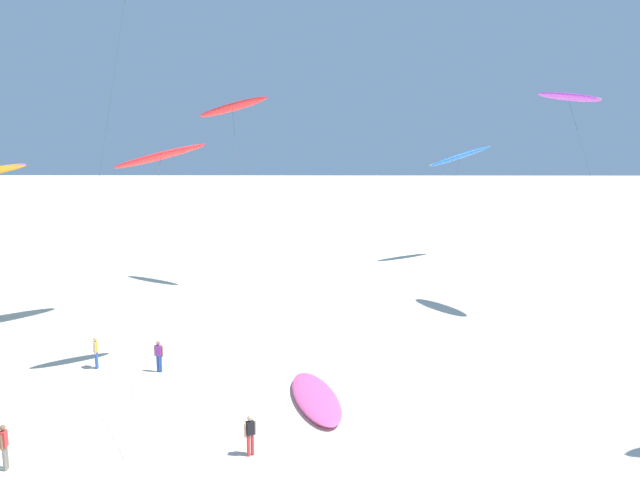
# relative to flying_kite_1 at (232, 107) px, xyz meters

# --- Properties ---
(flying_kite_1) EXTENTS (6.03, 8.95, 14.77)m
(flying_kite_1) POSITION_rel_flying_kite_1_xyz_m (0.00, 0.00, 0.00)
(flying_kite_1) COLOR red
(flying_kite_1) RESTS_ON ground
(flying_kite_3) EXTENTS (3.98, 9.98, 14.73)m
(flying_kite_3) POSITION_rel_flying_kite_1_xyz_m (22.21, -7.55, 0.40)
(flying_kite_3) COLOR purple
(flying_kite_3) RESTS_ON ground
(flying_kite_4) EXTENTS (6.70, 5.88, 10.87)m
(flying_kite_4) POSITION_rel_flying_kite_1_xyz_m (19.31, 9.63, -4.09)
(flying_kite_4) COLOR blue
(flying_kite_4) RESTS_ON ground
(flying_kite_8) EXTENTS (4.42, 10.43, 11.73)m
(flying_kite_8) POSITION_rel_flying_kite_1_xyz_m (-1.02, -17.35, -2.83)
(flying_kite_8) COLOR red
(flying_kite_8) RESTS_ON ground
(grounded_kite_1) EXTENTS (3.23, 6.11, 0.43)m
(grounded_kite_1) POSITION_rel_flying_kite_1_xyz_m (6.56, -21.22, -13.51)
(grounded_kite_1) COLOR #EA5193
(grounded_kite_1) RESTS_ON ground
(person_foreground_walker) EXTENTS (0.50, 0.27, 1.66)m
(person_foreground_walker) POSITION_rel_flying_kite_1_xyz_m (-1.47, -17.73, -12.82)
(person_foreground_walker) COLOR #284CA3
(person_foreground_walker) RESTS_ON ground
(person_near_right) EXTENTS (0.45, 0.33, 1.63)m
(person_near_right) POSITION_rel_flying_kite_1_xyz_m (4.14, -25.90, -12.84)
(person_near_right) COLOR red
(person_near_right) RESTS_ON ground
(person_mid_field) EXTENTS (0.25, 0.50, 1.67)m
(person_mid_field) POSITION_rel_flying_kite_1_xyz_m (-4.83, -17.27, -12.82)
(person_mid_field) COLOR #284CA3
(person_mid_field) RESTS_ON ground
(person_far_watcher) EXTENTS (0.22, 0.51, 1.75)m
(person_far_watcher) POSITION_rel_flying_kite_1_xyz_m (-4.65, -26.96, -12.78)
(person_far_watcher) COLOR slate
(person_far_watcher) RESTS_ON ground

